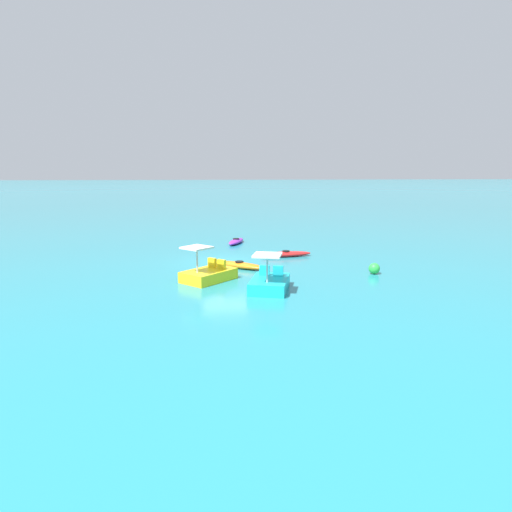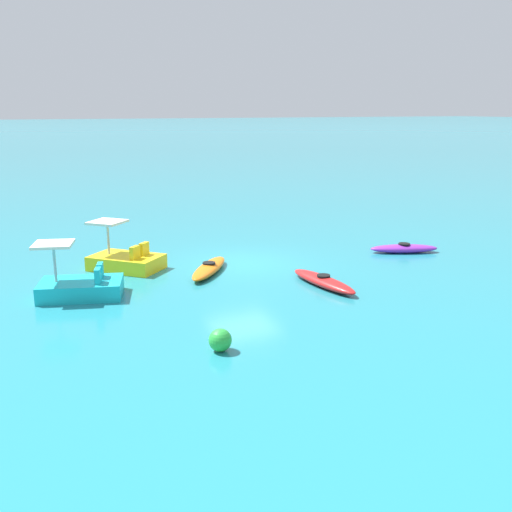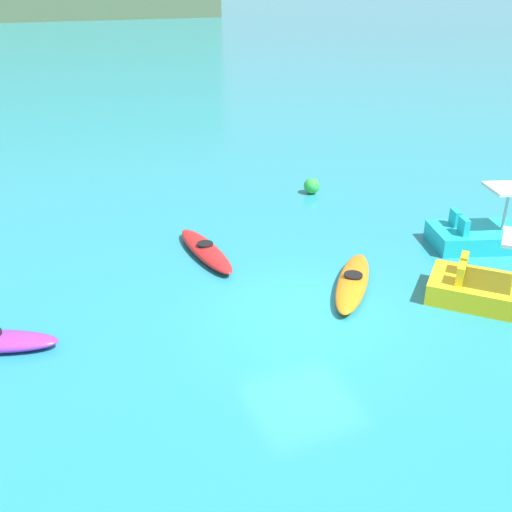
{
  "view_description": "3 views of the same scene",
  "coord_description": "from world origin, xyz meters",
  "px_view_note": "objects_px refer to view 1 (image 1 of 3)",
  "views": [
    {
      "loc": [
        23.38,
        -1.43,
        4.88
      ],
      "look_at": [
        0.18,
        1.74,
        0.35
      ],
      "focal_mm": 30.15,
      "sensor_mm": 36.0,
      "label": 1
    },
    {
      "loc": [
        8.57,
        19.07,
        5.5
      ],
      "look_at": [
        -0.27,
        0.53,
        0.36
      ],
      "focal_mm": 41.59,
      "sensor_mm": 36.0,
      "label": 2
    },
    {
      "loc": [
        -5.1,
        -9.61,
        6.61
      ],
      "look_at": [
        -0.17,
        2.5,
        0.35
      ],
      "focal_mm": 40.27,
      "sensor_mm": 36.0,
      "label": 3
    }
  ],
  "objects_px": {
    "kayak_purple": "(236,241)",
    "kayak_red": "(286,254)",
    "pedal_boat_cyan": "(269,282)",
    "kayak_orange": "(239,265)",
    "buoy_green": "(374,269)",
    "pedal_boat_yellow": "(208,274)"
  },
  "relations": [
    {
      "from": "kayak_red",
      "to": "buoy_green",
      "type": "distance_m",
      "value": 5.98
    },
    {
      "from": "kayak_orange",
      "to": "pedal_boat_yellow",
      "type": "height_order",
      "value": "pedal_boat_yellow"
    },
    {
      "from": "pedal_boat_cyan",
      "to": "pedal_boat_yellow",
      "type": "height_order",
      "value": "same"
    },
    {
      "from": "kayak_purple",
      "to": "kayak_red",
      "type": "relative_size",
      "value": 0.87
    },
    {
      "from": "pedal_boat_yellow",
      "to": "kayak_purple",
      "type": "bearing_deg",
      "value": 167.98
    },
    {
      "from": "kayak_red",
      "to": "kayak_orange",
      "type": "bearing_deg",
      "value": -48.24
    },
    {
      "from": "kayak_red",
      "to": "pedal_boat_yellow",
      "type": "relative_size",
      "value": 1.13
    },
    {
      "from": "kayak_orange",
      "to": "pedal_boat_yellow",
      "type": "distance_m",
      "value": 2.98
    },
    {
      "from": "kayak_orange",
      "to": "kayak_purple",
      "type": "bearing_deg",
      "value": 176.11
    },
    {
      "from": "kayak_purple",
      "to": "kayak_orange",
      "type": "bearing_deg",
      "value": -3.89
    },
    {
      "from": "kayak_red",
      "to": "pedal_boat_cyan",
      "type": "bearing_deg",
      "value": -17.04
    },
    {
      "from": "kayak_purple",
      "to": "pedal_boat_cyan",
      "type": "xyz_separation_m",
      "value": [
        12.39,
        0.3,
        0.17
      ]
    },
    {
      "from": "pedal_boat_cyan",
      "to": "buoy_green",
      "type": "distance_m",
      "value": 6.02
    },
    {
      "from": "kayak_red",
      "to": "buoy_green",
      "type": "height_order",
      "value": "buoy_green"
    },
    {
      "from": "kayak_red",
      "to": "pedal_boat_cyan",
      "type": "distance_m",
      "value": 7.48
    },
    {
      "from": "pedal_boat_cyan",
      "to": "buoy_green",
      "type": "height_order",
      "value": "pedal_boat_cyan"
    },
    {
      "from": "kayak_purple",
      "to": "pedal_boat_yellow",
      "type": "bearing_deg",
      "value": -12.02
    },
    {
      "from": "kayak_orange",
      "to": "pedal_boat_cyan",
      "type": "distance_m",
      "value": 4.52
    },
    {
      "from": "kayak_purple",
      "to": "buoy_green",
      "type": "xyz_separation_m",
      "value": [
        10.15,
        5.9,
        0.11
      ]
    },
    {
      "from": "kayak_purple",
      "to": "pedal_boat_yellow",
      "type": "height_order",
      "value": "pedal_boat_yellow"
    },
    {
      "from": "kayak_purple",
      "to": "buoy_green",
      "type": "bearing_deg",
      "value": 30.16
    },
    {
      "from": "pedal_boat_yellow",
      "to": "pedal_boat_cyan",
      "type": "bearing_deg",
      "value": 51.91
    }
  ]
}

